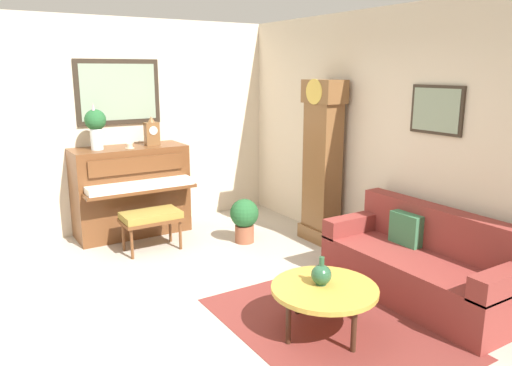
% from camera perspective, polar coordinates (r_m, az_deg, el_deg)
% --- Properties ---
extents(ground_plane, '(6.40, 6.00, 0.10)m').
position_cam_1_polar(ground_plane, '(4.81, -7.40, -14.07)').
color(ground_plane, '#B2A899').
extents(wall_left, '(0.13, 4.90, 2.80)m').
position_cam_1_polar(wall_left, '(6.78, -17.00, 6.37)').
color(wall_left, beige).
rests_on(wall_left, ground_plane).
extents(wall_back, '(5.30, 0.13, 2.80)m').
position_cam_1_polar(wall_back, '(5.73, 14.65, 5.32)').
color(wall_back, beige).
rests_on(wall_back, ground_plane).
extents(area_rug, '(2.10, 1.50, 0.01)m').
position_cam_1_polar(area_rug, '(4.38, 8.70, -16.19)').
color(area_rug, maroon).
rests_on(area_rug, ground_plane).
extents(piano, '(0.87, 1.44, 1.16)m').
position_cam_1_polar(piano, '(6.62, -14.33, -0.84)').
color(piano, brown).
rests_on(piano, ground_plane).
extents(piano_bench, '(0.42, 0.70, 0.48)m').
position_cam_1_polar(piano_bench, '(6.00, -12.14, -3.98)').
color(piano_bench, brown).
rests_on(piano_bench, ground_plane).
extents(grandfather_clock, '(0.52, 0.34, 2.03)m').
position_cam_1_polar(grandfather_clock, '(6.15, 7.71, 1.97)').
color(grandfather_clock, brown).
rests_on(grandfather_clock, ground_plane).
extents(couch, '(1.90, 0.80, 0.84)m').
position_cam_1_polar(couch, '(4.99, 18.81, -9.07)').
color(couch, maroon).
rests_on(couch, ground_plane).
extents(coffee_table, '(0.88, 0.88, 0.40)m').
position_cam_1_polar(coffee_table, '(4.14, 7.98, -12.23)').
color(coffee_table, gold).
rests_on(coffee_table, ground_plane).
extents(mantel_clock, '(0.13, 0.18, 0.38)m').
position_cam_1_polar(mantel_clock, '(6.58, -12.05, 5.81)').
color(mantel_clock, brown).
rests_on(mantel_clock, piano).
extents(flower_vase, '(0.26, 0.26, 0.58)m').
position_cam_1_polar(flower_vase, '(6.36, -18.20, 6.50)').
color(flower_vase, silver).
rests_on(flower_vase, piano).
extents(teacup, '(0.12, 0.12, 0.06)m').
position_cam_1_polar(teacup, '(6.39, -14.51, 4.14)').
color(teacup, beige).
rests_on(teacup, piano).
extents(green_jug, '(0.17, 0.17, 0.24)m').
position_cam_1_polar(green_jug, '(4.13, 7.62, -10.53)').
color(green_jug, '#234C33').
rests_on(green_jug, coffee_table).
extents(potted_plant, '(0.36, 0.36, 0.56)m').
position_cam_1_polar(potted_plant, '(6.16, -1.36, -4.05)').
color(potted_plant, '#935138').
rests_on(potted_plant, ground_plane).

